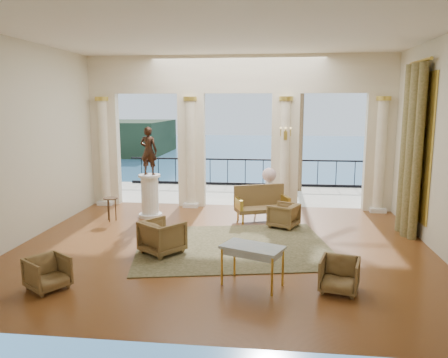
# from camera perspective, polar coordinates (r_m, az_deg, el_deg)

# --- Properties ---
(floor) EXTENTS (9.00, 9.00, 0.00)m
(floor) POSITION_cam_1_polar(r_m,az_deg,el_deg) (9.71, -0.17, -8.81)
(floor) COLOR #48280E
(floor) RESTS_ON ground
(room_walls) EXTENTS (9.00, 9.00, 9.00)m
(room_walls) POSITION_cam_1_polar(r_m,az_deg,el_deg) (8.10, -1.12, 8.24)
(room_walls) COLOR beige
(room_walls) RESTS_ON ground
(arcade) EXTENTS (9.00, 0.56, 4.50)m
(arcade) POSITION_cam_1_polar(r_m,az_deg,el_deg) (13.01, 1.82, 7.51)
(arcade) COLOR beige
(arcade) RESTS_ON ground
(terrace) EXTENTS (10.00, 3.60, 0.10)m
(terrace) POSITION_cam_1_polar(r_m,az_deg,el_deg) (15.30, 2.38, -2.10)
(terrace) COLOR #BAB19D
(terrace) RESTS_ON ground
(balustrade) EXTENTS (9.00, 0.06, 1.03)m
(balustrade) POSITION_cam_1_polar(r_m,az_deg,el_deg) (16.79, 2.79, 0.55)
(balustrade) COLOR black
(balustrade) RESTS_ON terrace
(palm_tree) EXTENTS (2.00, 2.00, 4.50)m
(palm_tree) POSITION_cam_1_polar(r_m,az_deg,el_deg) (15.80, 10.16, 13.23)
(palm_tree) COLOR #4C3823
(palm_tree) RESTS_ON terrace
(headland) EXTENTS (22.00, 18.00, 6.00)m
(headland) POSITION_cam_1_polar(r_m,az_deg,el_deg) (85.24, -14.90, 5.33)
(headland) COLOR black
(headland) RESTS_ON sea
(sea) EXTENTS (160.00, 160.00, 0.00)m
(sea) POSITION_cam_1_polar(r_m,az_deg,el_deg) (69.74, 5.63, 2.22)
(sea) COLOR teal
(sea) RESTS_ON ground
(curtain) EXTENTS (0.33, 1.40, 4.09)m
(curtain) POSITION_cam_1_polar(r_m,az_deg,el_deg) (11.16, 23.25, 3.45)
(curtain) COLOR #4F4E24
(curtain) RESTS_ON ground
(window_frame) EXTENTS (0.04, 1.60, 3.40)m
(window_frame) POSITION_cam_1_polar(r_m,az_deg,el_deg) (11.21, 24.20, 3.83)
(window_frame) COLOR gold
(window_frame) RESTS_ON room_walls
(wall_sconce) EXTENTS (0.30, 0.11, 0.33)m
(wall_sconce) POSITION_cam_1_polar(r_m,az_deg,el_deg) (12.68, 8.04, 5.75)
(wall_sconce) COLOR gold
(wall_sconce) RESTS_ON arcade
(rug) EXTENTS (4.72, 3.99, 0.02)m
(rug) POSITION_cam_1_polar(r_m,az_deg,el_deg) (9.70, 1.20, -8.77)
(rug) COLOR #2E331A
(rug) RESTS_ON ground
(armchair_a) EXTENTS (0.81, 0.82, 0.62)m
(armchair_a) POSITION_cam_1_polar(r_m,az_deg,el_deg) (8.08, -22.07, -11.12)
(armchair_a) COLOR #4E3E1E
(armchair_a) RESTS_ON ground
(armchair_b) EXTENTS (0.74, 0.71, 0.63)m
(armchair_b) POSITION_cam_1_polar(r_m,az_deg,el_deg) (7.66, 14.85, -11.83)
(armchair_b) COLOR #4E3E1E
(armchair_b) RESTS_ON ground
(armchair_c) EXTENTS (0.84, 0.86, 0.68)m
(armchair_c) POSITION_cam_1_polar(r_m,az_deg,el_deg) (11.17, 7.79, -4.59)
(armchair_c) COLOR #4E3E1E
(armchair_c) RESTS_ON ground
(armchair_d) EXTENTS (1.03, 1.02, 0.78)m
(armchair_d) POSITION_cam_1_polar(r_m,az_deg,el_deg) (9.28, -8.05, -7.28)
(armchair_d) COLOR #4E3E1E
(armchair_d) RESTS_ON ground
(settee) EXTENTS (1.54, 1.07, 0.94)m
(settee) POSITION_cam_1_polar(r_m,az_deg,el_deg) (11.81, 4.86, -3.14)
(settee) COLOR #4E3E1E
(settee) RESTS_ON ground
(game_table) EXTENTS (1.17, 0.91, 0.71)m
(game_table) POSITION_cam_1_polar(r_m,az_deg,el_deg) (7.56, 3.73, -9.25)
(game_table) COLOR #90A9B9
(game_table) RESTS_ON ground
(pedestal) EXTENTS (0.65, 0.65, 1.19)m
(pedestal) POSITION_cam_1_polar(r_m,az_deg,el_deg) (12.24, -9.64, -2.27)
(pedestal) COLOR silver
(pedestal) RESTS_ON ground
(statue) EXTENTS (0.52, 0.38, 1.31)m
(statue) POSITION_cam_1_polar(r_m,az_deg,el_deg) (12.04, -9.82, 3.65)
(statue) COLOR #301E15
(statue) RESTS_ON pedestal
(console_table) EXTENTS (0.86, 0.39, 0.79)m
(console_table) POSITION_cam_1_polar(r_m,az_deg,el_deg) (12.43, 5.89, -1.59)
(console_table) COLOR silver
(console_table) RESTS_ON ground
(urn) EXTENTS (0.40, 0.40, 0.53)m
(urn) POSITION_cam_1_polar(r_m,az_deg,el_deg) (12.35, 5.93, 0.41)
(urn) COLOR white
(urn) RESTS_ON console_table
(side_table) EXTENTS (0.39, 0.39, 0.63)m
(side_table) POSITION_cam_1_polar(r_m,az_deg,el_deg) (12.03, -14.59, -2.80)
(side_table) COLOR black
(side_table) RESTS_ON ground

